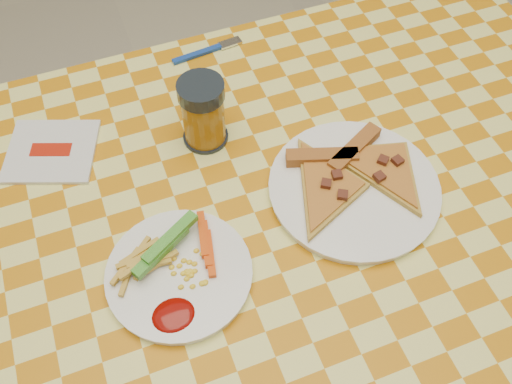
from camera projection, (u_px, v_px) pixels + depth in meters
table at (262, 256)px, 0.88m from camera, size 1.28×0.88×0.76m
plate_left at (179, 275)px, 0.77m from camera, size 0.24×0.24×0.01m
plate_right at (354, 189)px, 0.85m from camera, size 0.32×0.32×0.01m
fries_veggies at (169, 262)px, 0.77m from camera, size 0.17×0.16×0.04m
pizza_slices at (352, 175)px, 0.85m from camera, size 0.30×0.25×0.02m
drink_glass at (203, 113)px, 0.87m from camera, size 0.07×0.07×0.12m
napkin at (51, 151)px, 0.90m from camera, size 0.17×0.17×0.01m
fork at (208, 50)px, 1.03m from camera, size 0.13×0.03×0.01m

